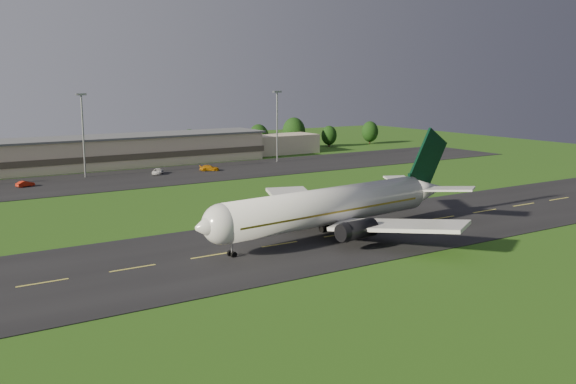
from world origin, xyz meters
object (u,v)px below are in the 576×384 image
terminal (73,154)px  service_vehicle_c (158,171)px  service_vehicle_b (25,184)px  airliner (332,207)px  light_mast_east (277,118)px  light_mast_centre (83,125)px  service_vehicle_d (209,168)px

terminal → service_vehicle_c: size_ratio=29.14×
terminal → service_vehicle_b: size_ratio=36.40×
service_vehicle_b → service_vehicle_c: 31.95m
airliner → light_mast_east: size_ratio=2.52×
light_mast_east → service_vehicle_c: bearing=-173.0°
service_vehicle_c → light_mast_east: bearing=36.6°
light_mast_centre → service_vehicle_d: 33.12m
service_vehicle_b → service_vehicle_d: 45.39m
airliner → service_vehicle_c: (1.29, 75.22, -3.87)m
light_mast_centre → service_vehicle_c: light_mast_centre is taller
light_mast_east → service_vehicle_b: bearing=-174.4°
light_mast_east → service_vehicle_d: light_mast_east is taller
light_mast_east → service_vehicle_c: light_mast_east is taller
terminal → light_mast_centre: 18.45m
airliner → light_mast_centre: (-15.43, 79.91, 8.08)m
light_mast_centre → light_mast_east: size_ratio=1.00×
terminal → light_mast_centre: (-1.40, -16.18, 8.75)m
airliner → service_vehicle_d: airliner is taller
terminal → light_mast_centre: light_mast_centre is taller
terminal → service_vehicle_c: terminal is taller
terminal → service_vehicle_b: 28.60m
service_vehicle_d → terminal: bearing=74.1°
terminal → light_mast_east: bearing=-16.8°
light_mast_east → terminal: bearing=163.2°
airliner → light_mast_centre: 81.78m
airliner → light_mast_east: bearing=57.3°
terminal → service_vehicle_c: bearing=-53.7°
terminal → service_vehicle_b: terminal is taller
airliner → terminal: 97.11m
light_mast_centre → service_vehicle_d: light_mast_centre is taller
service_vehicle_c → service_vehicle_d: service_vehicle_d is taller
light_mast_east → service_vehicle_d: bearing=-165.4°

